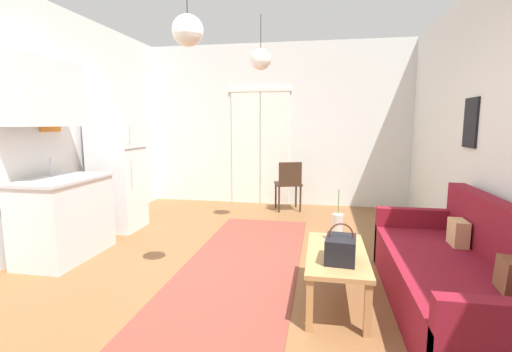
# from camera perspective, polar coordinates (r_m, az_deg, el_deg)

# --- Properties ---
(ground_plane) EXTENTS (5.24, 7.54, 0.10)m
(ground_plane) POSITION_cam_1_polar(r_m,az_deg,el_deg) (3.54, -4.42, -17.16)
(ground_plane) COLOR brown
(wall_back) EXTENTS (4.84, 0.13, 2.86)m
(wall_back) POSITION_cam_1_polar(r_m,az_deg,el_deg) (6.66, 3.08, 7.80)
(wall_back) COLOR silver
(wall_back) RESTS_ON ground_plane
(area_rug) EXTENTS (1.17, 3.54, 0.01)m
(area_rug) POSITION_cam_1_polar(r_m,az_deg,el_deg) (3.92, -2.24, -13.67)
(area_rug) COLOR brown
(area_rug) RESTS_ON ground_plane
(couch) EXTENTS (0.84, 2.12, 0.87)m
(couch) POSITION_cam_1_polar(r_m,az_deg,el_deg) (3.31, 29.57, -14.03)
(couch) COLOR maroon
(couch) RESTS_ON ground_plane
(coffee_table) EXTENTS (0.48, 1.03, 0.43)m
(coffee_table) POSITION_cam_1_polar(r_m,az_deg,el_deg) (3.13, 12.45, -12.48)
(coffee_table) COLOR #B27F4C
(coffee_table) RESTS_ON ground_plane
(bamboo_vase) EXTENTS (0.10, 0.10, 0.46)m
(bamboo_vase) POSITION_cam_1_polar(r_m,az_deg,el_deg) (3.36, 12.62, -7.81)
(bamboo_vase) COLOR beige
(bamboo_vase) RESTS_ON coffee_table
(handbag) EXTENTS (0.25, 0.30, 0.30)m
(handbag) POSITION_cam_1_polar(r_m,az_deg,el_deg) (2.89, 13.05, -11.01)
(handbag) COLOR black
(handbag) RESTS_ON coffee_table
(refrigerator) EXTENTS (0.60, 0.60, 1.71)m
(refrigerator) POSITION_cam_1_polar(r_m,az_deg,el_deg) (5.37, -20.80, 1.16)
(refrigerator) COLOR white
(refrigerator) RESTS_ON ground_plane
(kitchen_counter) EXTENTS (0.60, 1.03, 2.13)m
(kitchen_counter) POSITION_cam_1_polar(r_m,az_deg,el_deg) (4.48, -28.34, -1.06)
(kitchen_counter) COLOR silver
(kitchen_counter) RESTS_ON ground_plane
(accent_chair) EXTENTS (0.52, 0.50, 0.83)m
(accent_chair) POSITION_cam_1_polar(r_m,az_deg,el_deg) (6.15, 5.12, -0.98)
(accent_chair) COLOR #382619
(accent_chair) RESTS_ON ground_plane
(pendant_lamp_near) EXTENTS (0.25, 0.25, 0.80)m
(pendant_lamp_near) POSITION_cam_1_polar(r_m,az_deg,el_deg) (3.14, -10.60, 21.40)
(pendant_lamp_near) COLOR black
(pendant_lamp_far) EXTENTS (0.28, 0.28, 0.70)m
(pendant_lamp_far) POSITION_cam_1_polar(r_m,az_deg,el_deg) (5.05, 0.73, 17.73)
(pendant_lamp_far) COLOR black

